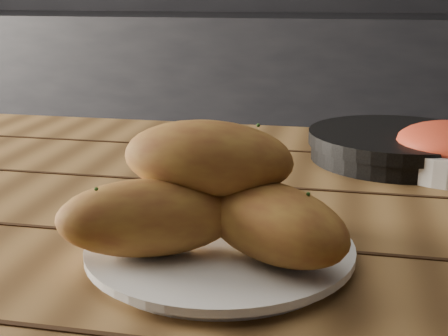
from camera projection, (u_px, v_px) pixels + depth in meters
counter at (179, 116)px, 2.83m from camera, size 2.80×0.60×0.90m
table at (255, 280)px, 0.78m from camera, size 1.52×0.98×0.75m
plate at (220, 251)px, 0.62m from camera, size 0.27×0.27×0.02m
bread_rolls at (213, 197)px, 0.60m from camera, size 0.30×0.25×0.12m
skillet at (398, 145)px, 0.98m from camera, size 0.41×0.28×0.05m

